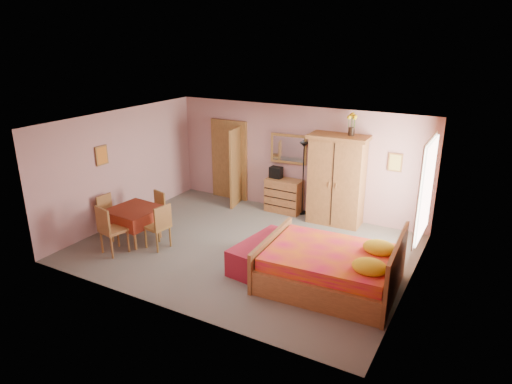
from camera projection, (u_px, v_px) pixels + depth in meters
The scene contains 23 objects.
floor at pixel (245, 248), 9.42m from camera, with size 6.50×6.50×0.00m, color slate.
ceiling at pixel (244, 123), 8.56m from camera, with size 6.50×6.50×0.00m, color brown.
wall_back at pixel (296, 159), 11.05m from camera, with size 6.50×0.10×2.60m, color tan.
wall_front at pixel (161, 235), 6.93m from camera, with size 6.50×0.10×2.60m, color tan.
wall_left at pixel (122, 166), 10.48m from camera, with size 0.10×5.00×2.60m, color tan.
wall_right at pixel (414, 219), 7.50m from camera, with size 0.10×5.00×2.60m, color tan.
doorway at pixel (230, 161), 11.99m from camera, with size 1.06×0.12×2.15m, color #9E6B35.
window at pixel (426, 190), 8.46m from camera, with size 0.08×1.40×1.95m, color white.
picture_left at pixel (102, 155), 9.84m from camera, with size 0.04×0.32×0.42m, color orange.
picture_back at pixel (395, 162), 9.87m from camera, with size 0.30×0.04×0.40m, color #D8BF59.
chest_of_drawers at pixel (284, 196), 11.22m from camera, with size 0.88×0.44×0.83m, color #A36537.
wall_mirror at pixel (289, 149), 11.02m from camera, with size 0.92×0.05×0.72m, color silver.
stereo at pixel (276, 172), 11.17m from camera, with size 0.29×0.22×0.27m, color black.
floor_lamp at pixel (303, 179), 10.95m from camera, with size 0.23×0.23×1.78m, color black.
wardrobe at pixel (337, 180), 10.35m from camera, with size 1.33×0.68×2.08m, color #9C6434.
sunflower_vase at pixel (352, 124), 9.87m from camera, with size 0.20×0.20×0.50m, color yellow.
bed at pixel (330, 258), 7.86m from camera, with size 2.32×1.82×1.07m, color #D51445.
bench at pixel (261, 253), 8.66m from camera, with size 0.56×1.51×0.50m, color maroon.
dining_table at pixel (136, 224), 9.69m from camera, with size 0.97×0.97×0.71m, color maroon.
chair_south at pixel (114, 229), 9.07m from camera, with size 0.46×0.46×1.01m, color #986233.
chair_north at pixel (154, 211), 10.21m from camera, with size 0.39×0.39×0.85m, color #9B6634.
chair_west at pixel (111, 215), 9.94m from camera, with size 0.40×0.40×0.88m, color #AB793A.
chair_east at pixel (157, 226), 9.30m from camera, with size 0.43×0.43×0.95m, color olive.
Camera 1 is at (4.34, -7.33, 4.19)m, focal length 32.00 mm.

